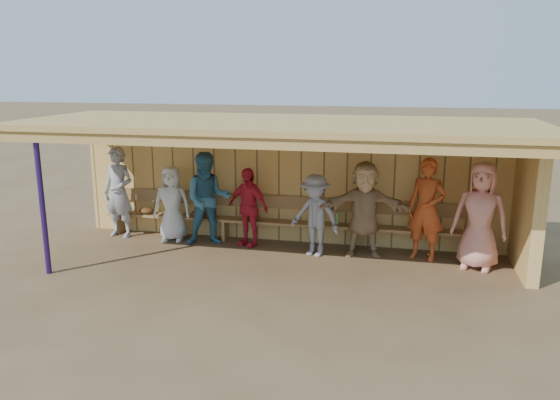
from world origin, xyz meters
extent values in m
plane|color=brown|center=(0.00, 0.00, 0.00)|extent=(90.00, 90.00, 0.00)
imported|color=gray|center=(-3.46, 0.81, 0.93)|extent=(0.74, 0.55, 1.85)
imported|color=silver|center=(-2.31, 0.81, 0.75)|extent=(0.80, 0.58, 1.51)
imported|color=teal|center=(-1.51, 0.70, 0.91)|extent=(1.06, 0.94, 1.82)
imported|color=red|center=(-0.74, 0.81, 0.77)|extent=(0.97, 0.68, 1.54)
imported|color=gray|center=(0.62, 0.51, 0.76)|extent=(1.11, 0.88, 1.51)
imported|color=tan|center=(1.50, 0.68, 0.88)|extent=(1.68, 0.69, 1.76)
imported|color=#B6461D|center=(2.58, 0.73, 0.92)|extent=(0.79, 0.65, 1.85)
imported|color=#DF8E7D|center=(3.46, 0.44, 0.93)|extent=(1.03, 0.81, 1.86)
cube|color=#DFB15F|center=(0.00, 1.35, 1.20)|extent=(8.60, 0.20, 2.40)
cube|color=#DFB15F|center=(4.20, 0.45, 1.20)|extent=(0.20, 1.62, 2.40)
cube|color=#B28E49|center=(0.00, 0.00, 2.45)|extent=(8.80, 3.20, 0.10)
cube|color=#B28E49|center=(0.00, -1.50, 2.32)|extent=(8.80, 0.10, 0.18)
cube|color=#B28E49|center=(-3.80, 0.00, 2.31)|extent=(0.08, 3.00, 0.16)
cube|color=#B28E49|center=(-2.85, 0.00, 2.31)|extent=(0.08, 3.00, 0.16)
cube|color=#B28E49|center=(-1.90, 0.00, 2.31)|extent=(0.08, 3.00, 0.16)
cube|color=#B28E49|center=(-0.95, 0.00, 2.31)|extent=(0.08, 3.00, 0.16)
cube|color=#B28E49|center=(0.00, 0.00, 2.31)|extent=(0.08, 3.00, 0.16)
cube|color=#B28E49|center=(0.95, 0.00, 2.31)|extent=(0.08, 3.00, 0.16)
cube|color=#B28E49|center=(1.90, 0.00, 2.31)|extent=(0.08, 3.00, 0.16)
cube|color=#B28E49|center=(2.85, 0.00, 2.31)|extent=(0.08, 3.00, 0.16)
cube|color=#B28E49|center=(3.80, 0.00, 2.31)|extent=(0.08, 3.00, 0.16)
cylinder|color=navy|center=(-3.60, -1.40, 1.20)|extent=(0.09, 0.09, 2.40)
cube|color=#A07744|center=(0.00, 1.06, 0.42)|extent=(7.60, 0.32, 0.05)
cube|color=#A07744|center=(0.00, 1.22, 0.80)|extent=(7.60, 0.04, 0.26)
cube|color=#A07744|center=(-3.60, 1.06, 0.20)|extent=(0.06, 0.29, 0.40)
cube|color=#A07744|center=(-1.29, 1.06, 0.20)|extent=(0.06, 0.29, 0.40)
cube|color=#A07744|center=(1.29, 1.06, 0.20)|extent=(0.06, 0.29, 0.40)
cube|color=#A07744|center=(3.60, 1.06, 0.20)|extent=(0.06, 0.29, 0.40)
cylinder|color=gold|center=(3.65, 0.86, 0.40)|extent=(0.13, 0.41, 0.80)
sphere|color=orange|center=(2.69, 0.86, 0.04)|extent=(0.08, 0.08, 0.08)
ellipsoid|color=#593319|center=(-2.97, 1.01, 0.52)|extent=(0.30, 0.24, 0.14)
ellipsoid|color=#593319|center=(-1.84, 1.01, 0.52)|extent=(0.30, 0.24, 0.14)
ellipsoid|color=#593319|center=(-0.71, 1.01, 0.52)|extent=(0.30, 0.24, 0.14)
cylinder|color=#79C562|center=(0.96, 1.11, 0.56)|extent=(0.07, 0.07, 0.22)
cylinder|color=orange|center=(2.32, 1.11, 0.56)|extent=(0.07, 0.07, 0.22)
cylinder|color=#74B85C|center=(3.56, 0.56, 0.11)|extent=(0.07, 0.07, 0.22)
camera|label=1|loc=(2.09, -9.01, 3.31)|focal=35.00mm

